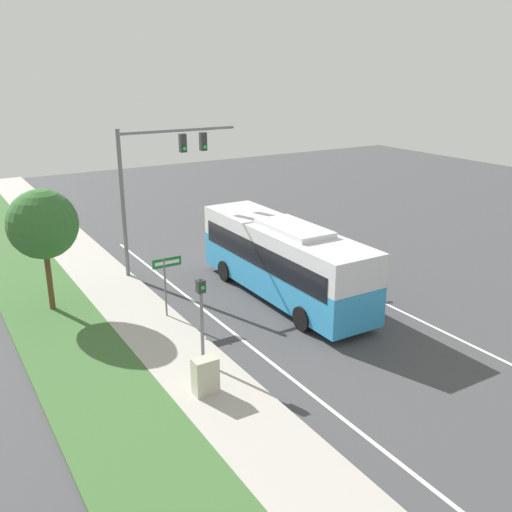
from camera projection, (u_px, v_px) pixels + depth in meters
ground_plane at (326, 325)px, 23.26m from camera, size 80.00×80.00×0.00m
sidewalk at (187, 363)px, 20.19m from camera, size 2.80×80.00×0.12m
grass_verge at (98, 388)px, 18.62m from camera, size 3.60×80.00×0.10m
lane_divider_near at (250, 346)px, 21.48m from camera, size 0.14×30.00×0.01m
lane_divider_far at (391, 306)px, 25.03m from camera, size 0.14×30.00×0.01m
bus at (283, 257)px, 25.40m from camera, size 2.74×10.45×3.58m
signal_gantry at (156, 171)px, 27.67m from camera, size 6.18×0.41×7.29m
pedestrian_signal at (202, 309)px, 19.36m from camera, size 0.28×0.34×3.25m
street_sign at (166, 276)px, 23.31m from camera, size 1.26×0.08×2.69m
utility_cabinet at (205, 376)px, 18.04m from camera, size 0.79×0.50×1.21m
roadside_tree at (43, 224)px, 23.41m from camera, size 2.90×2.90×5.21m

